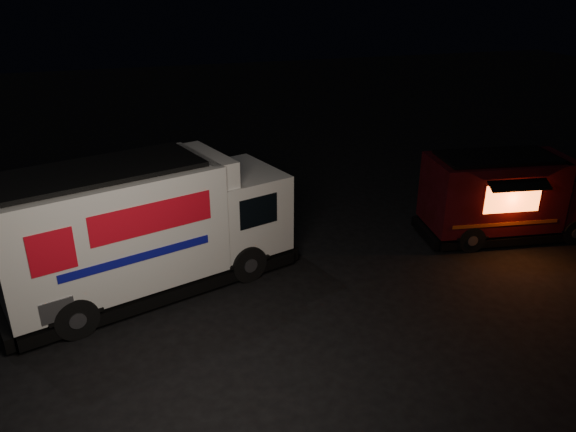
# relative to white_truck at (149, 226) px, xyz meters

# --- Properties ---
(ground) EXTENTS (80.00, 80.00, 0.00)m
(ground) POSITION_rel_white_truck_xyz_m (3.00, -2.00, -1.76)
(ground) COLOR black
(ground) RESTS_ON ground
(white_truck) EXTENTS (8.21, 4.89, 3.52)m
(white_truck) POSITION_rel_white_truck_xyz_m (0.00, 0.00, 0.00)
(white_truck) COLOR silver
(white_truck) RESTS_ON ground
(red_truck) EXTENTS (6.00, 2.90, 2.68)m
(red_truck) POSITION_rel_white_truck_xyz_m (11.10, -0.03, -0.42)
(red_truck) COLOR #3E0B13
(red_truck) RESTS_ON ground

